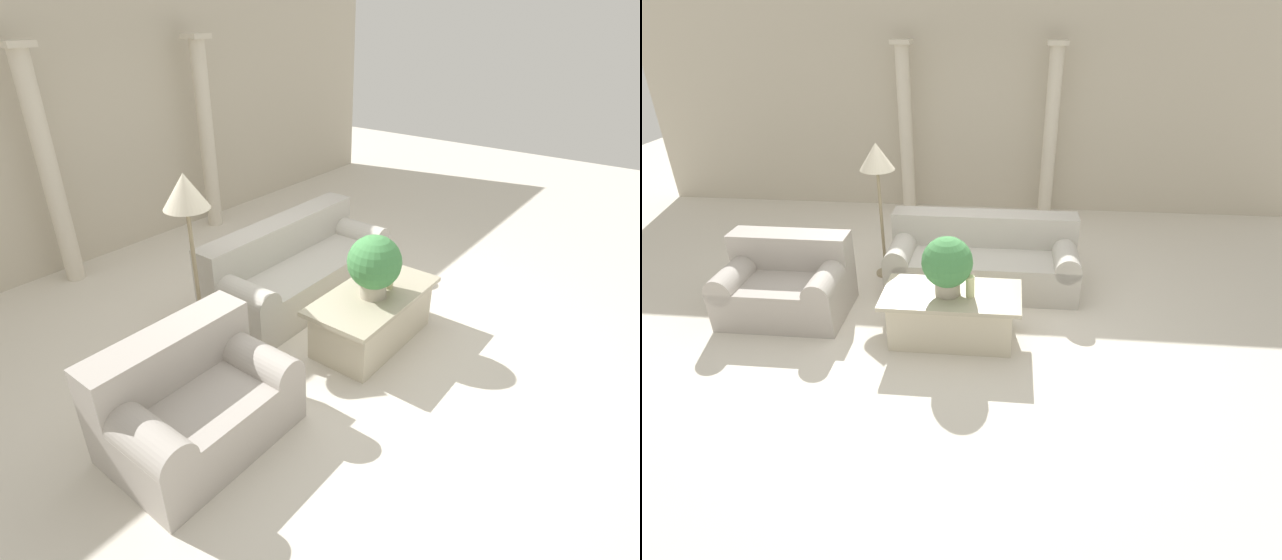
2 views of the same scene
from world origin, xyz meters
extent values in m
plane|color=silver|center=(0.00, 0.00, 0.00)|extent=(16.00, 16.00, 0.00)
cube|color=beige|center=(0.00, 3.16, 1.60)|extent=(10.00, 0.06, 3.20)
cube|color=#B7B2A8|center=(0.33, 0.52, 0.21)|extent=(2.10, 0.86, 0.43)
cube|color=#B7B2A8|center=(0.33, 0.79, 0.61)|extent=(2.10, 0.30, 0.37)
cylinder|color=#B7B2A8|center=(-0.58, 0.52, 0.44)|extent=(0.28, 0.86, 0.28)
cylinder|color=#B7B2A8|center=(1.24, 0.52, 0.44)|extent=(0.28, 0.86, 0.28)
cube|color=#AFA79E|center=(-1.66, -0.24, 0.21)|extent=(1.24, 0.86, 0.43)
cube|color=#AFA79E|center=(-1.66, 0.04, 0.61)|extent=(1.24, 0.30, 0.37)
cylinder|color=#AFA79E|center=(-2.14, -0.24, 0.44)|extent=(0.28, 0.86, 0.28)
cylinder|color=#AFA79E|center=(-1.18, -0.24, 0.44)|extent=(0.28, 0.86, 0.28)
cube|color=beige|center=(0.10, -0.52, 0.23)|extent=(1.14, 0.58, 0.46)
cube|color=#B3A98F|center=(0.10, -0.52, 0.48)|extent=(1.30, 0.66, 0.04)
cylinder|color=#B2A893|center=(0.06, -0.53, 0.56)|extent=(0.24, 0.24, 0.13)
sphere|color=#428447|center=(0.06, -0.53, 0.82)|extent=(0.47, 0.47, 0.47)
cylinder|color=beige|center=(0.27, -0.56, 0.60)|extent=(0.08, 0.08, 0.21)
cylinder|color=gray|center=(-0.85, 0.71, 0.01)|extent=(0.23, 0.23, 0.03)
cylinder|color=gray|center=(-0.85, 0.71, 0.66)|extent=(0.04, 0.04, 1.26)
cone|color=beige|center=(-0.85, 0.71, 1.43)|extent=(0.38, 0.38, 0.29)
cylinder|color=beige|center=(-0.95, 2.81, 1.20)|extent=(0.20, 0.20, 2.40)
cube|color=beige|center=(-0.95, 2.81, 2.43)|extent=(0.27, 0.27, 0.06)
cylinder|color=beige|center=(1.14, 2.81, 1.20)|extent=(0.20, 0.20, 2.40)
cube|color=beige|center=(1.14, 2.81, 2.43)|extent=(0.27, 0.27, 0.06)
camera|label=1|loc=(-3.20, -2.49, 2.69)|focal=28.00mm
camera|label=2|loc=(0.57, -4.51, 2.84)|focal=28.00mm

